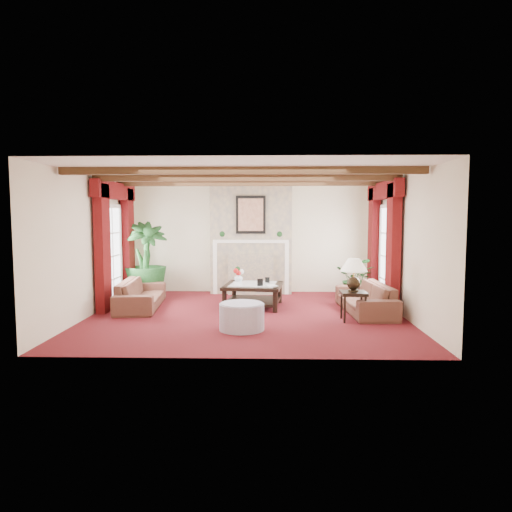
{
  "coord_description": "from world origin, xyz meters",
  "views": [
    {
      "loc": [
        0.42,
        -8.75,
        1.92
      ],
      "look_at": [
        0.18,
        0.4,
        1.11
      ],
      "focal_mm": 32.0,
      "sensor_mm": 36.0,
      "label": 1
    }
  ],
  "objects_px": {
    "ottoman": "(242,317)",
    "side_table": "(353,306)",
    "sofa_right": "(365,293)",
    "coffee_table": "(253,295)",
    "potted_palm": "(146,276)",
    "sofa_left": "(141,289)"
  },
  "relations": [
    {
      "from": "coffee_table",
      "to": "ottoman",
      "type": "bearing_deg",
      "value": -87.21
    },
    {
      "from": "coffee_table",
      "to": "side_table",
      "type": "bearing_deg",
      "value": -27.06
    },
    {
      "from": "potted_palm",
      "to": "coffee_table",
      "type": "relative_size",
      "value": 1.73
    },
    {
      "from": "potted_palm",
      "to": "sofa_left",
      "type": "bearing_deg",
      "value": -79.6
    },
    {
      "from": "side_table",
      "to": "coffee_table",
      "type": "bearing_deg",
      "value": 146.31
    },
    {
      "from": "sofa_left",
      "to": "coffee_table",
      "type": "distance_m",
      "value": 2.36
    },
    {
      "from": "potted_palm",
      "to": "sofa_right",
      "type": "bearing_deg",
      "value": -18.34
    },
    {
      "from": "side_table",
      "to": "ottoman",
      "type": "relative_size",
      "value": 0.71
    },
    {
      "from": "potted_palm",
      "to": "ottoman",
      "type": "distance_m",
      "value": 3.92
    },
    {
      "from": "sofa_right",
      "to": "ottoman",
      "type": "height_order",
      "value": "sofa_right"
    },
    {
      "from": "ottoman",
      "to": "sofa_right",
      "type": "bearing_deg",
      "value": 31.25
    },
    {
      "from": "ottoman",
      "to": "side_table",
      "type": "bearing_deg",
      "value": 19.66
    },
    {
      "from": "coffee_table",
      "to": "side_table",
      "type": "height_order",
      "value": "side_table"
    },
    {
      "from": "sofa_right",
      "to": "side_table",
      "type": "distance_m",
      "value": 0.83
    },
    {
      "from": "sofa_left",
      "to": "sofa_right",
      "type": "height_order",
      "value": "sofa_right"
    },
    {
      "from": "sofa_right",
      "to": "coffee_table",
      "type": "bearing_deg",
      "value": -106.7
    },
    {
      "from": "potted_palm",
      "to": "ottoman",
      "type": "height_order",
      "value": "potted_palm"
    },
    {
      "from": "sofa_left",
      "to": "sofa_right",
      "type": "distance_m",
      "value": 4.62
    },
    {
      "from": "sofa_left",
      "to": "sofa_right",
      "type": "bearing_deg",
      "value": -99.78
    },
    {
      "from": "sofa_right",
      "to": "potted_palm",
      "type": "height_order",
      "value": "potted_palm"
    },
    {
      "from": "coffee_table",
      "to": "side_table",
      "type": "relative_size",
      "value": 2.18
    },
    {
      "from": "potted_palm",
      "to": "ottoman",
      "type": "bearing_deg",
      "value": -51.21
    }
  ]
}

